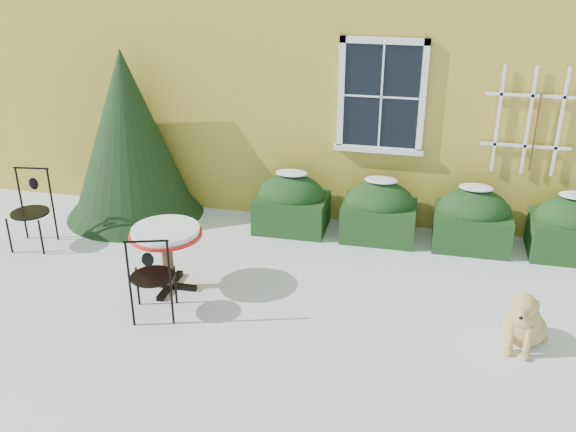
% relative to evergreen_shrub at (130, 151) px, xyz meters
% --- Properties ---
extents(ground, '(80.00, 80.00, 0.00)m').
position_rel_evergreen_shrub_xyz_m(ground, '(2.82, -2.54, -1.04)').
color(ground, white).
rests_on(ground, ground).
extents(hedge_row, '(4.95, 0.80, 0.91)m').
position_rel_evergreen_shrub_xyz_m(hedge_row, '(4.47, 0.01, -0.63)').
color(hedge_row, black).
rests_on(hedge_row, ground).
extents(evergreen_shrub, '(2.13, 2.13, 2.58)m').
position_rel_evergreen_shrub_xyz_m(evergreen_shrub, '(0.00, 0.00, 0.00)').
color(evergreen_shrub, black).
rests_on(evergreen_shrub, ground).
extents(bistro_table, '(0.89, 0.89, 0.83)m').
position_rel_evergreen_shrub_xyz_m(bistro_table, '(1.42, -2.05, -0.35)').
color(bistro_table, black).
rests_on(bistro_table, ground).
extents(patio_chair_near, '(0.59, 0.59, 1.07)m').
position_rel_evergreen_shrub_xyz_m(patio_chair_near, '(1.51, -2.70, -0.50)').
color(patio_chair_near, black).
rests_on(patio_chair_near, ground).
extents(patio_chair_far, '(0.55, 0.54, 1.11)m').
position_rel_evergreen_shrub_xyz_m(patio_chair_far, '(-0.90, -1.34, -0.48)').
color(patio_chair_far, black).
rests_on(patio_chair_far, ground).
extents(dog, '(0.59, 0.79, 0.74)m').
position_rel_evergreen_shrub_xyz_m(dog, '(5.59, -2.38, -0.74)').
color(dog, '#D9B261').
rests_on(dog, ground).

